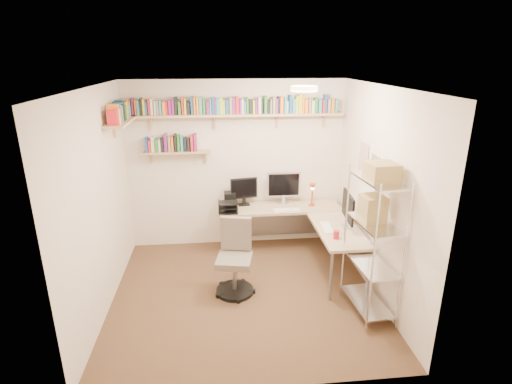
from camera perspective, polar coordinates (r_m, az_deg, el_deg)
ground at (r=5.12m, az=-1.66°, el=-14.35°), size 3.20×3.20×0.00m
room_shell at (r=4.46m, az=-1.79°, el=2.53°), size 3.24×3.04×2.52m
wall_shelves at (r=5.63m, az=-7.12°, el=10.78°), size 3.12×1.09×0.80m
corner_desk at (r=5.75m, az=4.45°, el=-2.93°), size 1.81×1.76×1.18m
office_chair at (r=5.00m, az=-3.01°, el=-9.98°), size 0.50×0.51×0.94m
wire_rack at (r=4.43m, az=16.65°, el=-2.72°), size 0.42×0.76×1.78m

